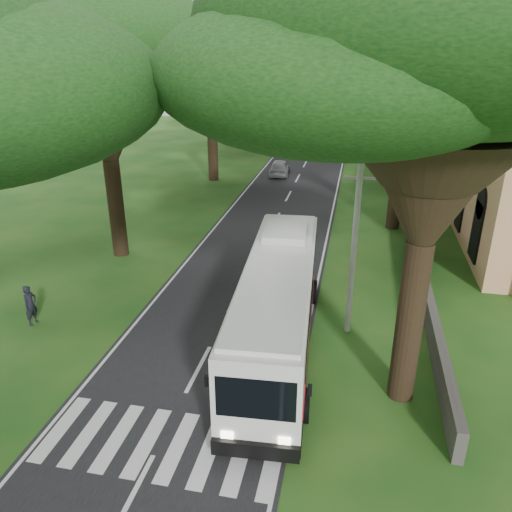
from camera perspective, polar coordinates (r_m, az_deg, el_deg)
name	(u,v)px	position (r m, az deg, el deg)	size (l,w,h in m)	color
ground	(181,403)	(18.33, -8.56, -16.26)	(140.00, 140.00, 0.00)	#154714
road	(287,200)	(40.23, 3.51, 6.44)	(8.00, 120.00, 0.04)	black
crosswalk	(159,444)	(16.95, -10.97, -20.38)	(8.00, 3.00, 0.01)	silver
property_wall	(404,203)	(38.91, 16.60, 5.83)	(0.35, 50.00, 1.20)	#383533
pole_near	(354,242)	(20.53, 11.19, 1.63)	(1.60, 0.24, 8.00)	gray
pole_mid	(361,148)	(39.85, 11.90, 12.02)	(1.60, 0.24, 8.00)	gray
pole_far	(363,114)	(59.62, 12.15, 15.57)	(1.60, 0.24, 8.00)	gray
tree_l_mida	(98,49)	(28.50, -17.62, 21.62)	(13.86, 13.86, 14.35)	black
tree_l_midb	(209,52)	(45.05, -5.34, 22.21)	(12.98, 12.98, 13.79)	black
tree_l_far	(246,49)	(62.72, -1.20, 22.53)	(13.35, 13.35, 13.84)	black
tree_r_near	(450,31)	(15.30, 21.33, 22.85)	(13.67, 13.67, 14.92)	black
tree_r_mida	(415,29)	(33.27, 17.68, 23.47)	(14.47, 14.47, 15.51)	black
tree_r_midb	(392,33)	(51.20, 15.33, 23.34)	(13.05, 13.05, 15.34)	black
tree_r_far	(393,51)	(69.23, 15.37, 21.65)	(15.60, 15.60, 14.00)	black
coach_bus	(278,303)	(20.02, 2.52, -5.36)	(3.59, 12.80, 3.73)	white
distant_car_a	(280,167)	(47.82, 2.73, 10.11)	(1.74, 4.33, 1.48)	#9F9EA3
distant_car_b	(291,138)	(63.44, 4.02, 13.28)	(1.45, 4.17, 1.37)	navy
distant_car_c	(338,133)	(68.54, 9.33, 13.69)	(1.63, 4.01, 1.16)	maroon
pedestrian	(31,305)	(24.19, -24.37, -5.14)	(0.68, 0.45, 1.87)	black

